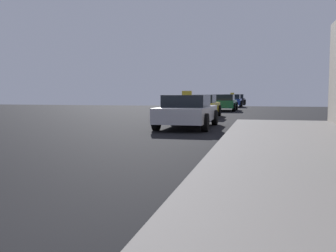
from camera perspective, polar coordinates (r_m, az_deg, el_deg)
The scene contains 5 objects.
car_silver at distance 14.91m, azimuth 2.94°, elevation 2.24°, with size 1.99×4.55×1.43m.
car_yellow at distance 21.74m, azimuth 4.95°, elevation 3.02°, with size 1.96×4.19×1.27m.
car_green at distance 30.22m, azimuth 8.29°, elevation 3.49°, with size 1.99×4.57×1.27m.
car_blue at distance 39.27m, azimuth 9.55°, elevation 3.76°, with size 1.95×4.03×1.43m.
car_black at distance 45.83m, azimuth 10.24°, elevation 3.89°, with size 1.93×4.59×1.27m.
Camera 1 is at (2.98, -1.69, 1.31)m, focal length 40.94 mm.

